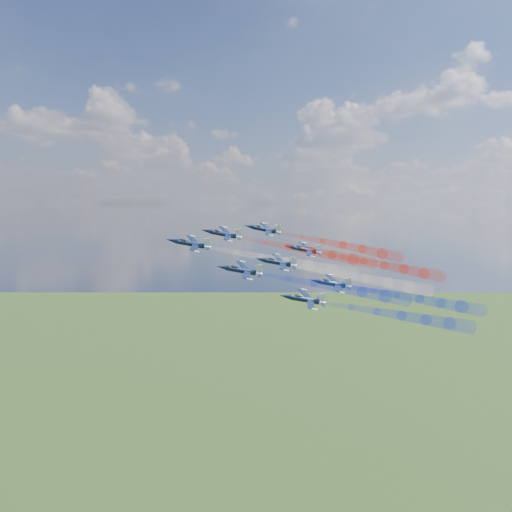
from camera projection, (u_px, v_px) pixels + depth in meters
jet_lead at (191, 244)px, 154.83m from camera, size 15.65×14.33×9.21m
trail_lead at (286, 262)px, 163.17m from camera, size 41.77×21.49×14.16m
jet_inner_left at (242, 271)px, 148.07m from camera, size 15.65×14.33×9.21m
trail_inner_left at (338, 288)px, 156.41m from camera, size 41.77×21.49×14.16m
jet_inner_right at (224, 234)px, 166.99m from camera, size 15.65×14.33×9.21m
trail_inner_right at (310, 251)px, 175.33m from camera, size 41.77×21.49×14.16m
jet_outer_left at (305, 299)px, 141.68m from camera, size 15.65×14.33×9.21m
trail_outer_left at (402, 316)px, 150.01m from camera, size 41.77×21.49×14.16m
jet_center_third at (278, 263)px, 159.13m from camera, size 15.65×14.33×9.21m
trail_center_third at (366, 279)px, 167.46m from camera, size 41.77×21.49×14.16m
jet_outer_right at (264, 229)px, 181.04m from camera, size 15.65×14.33×9.21m
trail_outer_right at (343, 245)px, 189.38m from camera, size 41.77×21.49×14.16m
jet_rear_left at (332, 284)px, 156.19m from camera, size 15.65×14.33×9.21m
trail_rear_left at (419, 299)px, 164.53m from camera, size 41.77×21.49×14.16m
jet_rear_right at (305, 250)px, 174.16m from camera, size 15.65×14.33×9.21m
trail_rear_right at (384, 265)px, 182.50m from camera, size 41.77×21.49×14.16m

